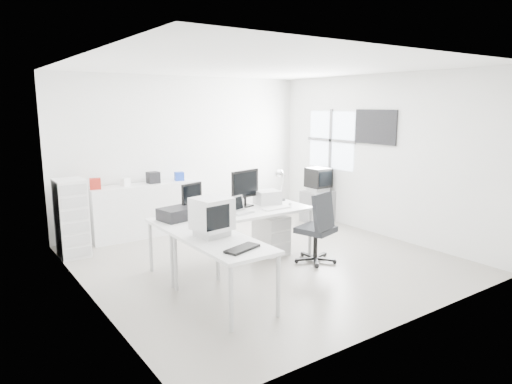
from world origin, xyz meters
TOP-DOWN VIEW (x-y plane):
  - floor at (0.00, 0.00)m, footprint 5.00×5.00m
  - ceiling at (0.00, 0.00)m, footprint 5.00×5.00m
  - back_wall at (0.00, 2.50)m, footprint 5.00×0.02m
  - left_wall at (-2.50, 0.00)m, footprint 0.02×5.00m
  - right_wall at (2.50, 0.00)m, footprint 0.02×5.00m
  - window at (2.48, 1.20)m, footprint 0.02×1.20m
  - wall_picture at (2.47, 0.10)m, footprint 0.04×0.90m
  - main_desk at (-0.41, 0.15)m, footprint 2.40×0.80m
  - side_desk at (-1.26, -0.95)m, footprint 0.70×1.40m
  - drawer_pedestal at (0.29, 0.20)m, footprint 0.40×0.50m
  - inkjet_printer at (-1.26, 0.25)m, footprint 0.52×0.44m
  - lcd_monitor_small at (-0.96, 0.40)m, footprint 0.41×0.31m
  - lcd_monitor_large at (-0.06, 0.40)m, footprint 0.59×0.34m
  - laptop at (-0.36, 0.05)m, footprint 0.39×0.40m
  - white_keyboard at (0.24, -0.00)m, footprint 0.46×0.15m
  - white_mouse at (0.54, 0.05)m, footprint 0.05×0.05m
  - laser_printer at (0.34, 0.37)m, footprint 0.41×0.37m
  - desk_lamp at (0.69, 0.45)m, footprint 0.19×0.19m
  - crt_monitor at (-1.26, -0.70)m, footprint 0.42×0.42m
  - black_keyboard at (-1.26, -1.35)m, footprint 0.46×0.29m
  - office_chair at (0.57, -0.50)m, footprint 0.78×0.78m
  - tv_cabinet at (2.22, 1.25)m, footprint 0.56×0.46m
  - crt_tv at (2.22, 1.25)m, footprint 0.50×0.48m
  - sideboard at (-0.98, 2.24)m, footprint 1.85×0.46m
  - clutter_box_a at (-1.78, 2.24)m, footprint 0.21×0.19m
  - clutter_box_b at (-1.28, 2.24)m, footprint 0.17×0.16m
  - clutter_box_c at (-0.78, 2.24)m, footprint 0.20×0.19m
  - clutter_box_d at (-0.28, 2.24)m, footprint 0.18×0.16m
  - clutter_bottle at (-2.08, 2.28)m, footprint 0.07×0.07m
  - filing_cabinet at (-2.28, 1.81)m, footprint 0.42×0.50m

SIDE VIEW (x-z plane):
  - floor at x=0.00m, z-range -0.01..0.01m
  - drawer_pedestal at x=0.29m, z-range 0.00..0.60m
  - tv_cabinet at x=2.22m, z-range 0.00..0.61m
  - main_desk at x=-0.41m, z-range 0.00..0.75m
  - side_desk at x=-1.26m, z-range 0.00..0.75m
  - sideboard at x=-0.98m, z-range 0.00..0.92m
  - office_chair at x=0.57m, z-range 0.00..1.08m
  - filing_cabinet at x=-2.28m, z-range 0.00..1.19m
  - white_keyboard at x=0.24m, z-range 0.75..0.77m
  - black_keyboard at x=-1.26m, z-range 0.75..0.78m
  - white_mouse at x=0.54m, z-range 0.75..0.80m
  - inkjet_printer at x=-1.26m, z-range 0.75..0.91m
  - crt_tv at x=2.22m, z-range 0.61..1.06m
  - laser_printer at x=0.34m, z-range 0.75..0.96m
  - laptop at x=-0.36m, z-range 0.75..0.96m
  - crt_monitor at x=-1.26m, z-range 0.75..1.17m
  - lcd_monitor_small at x=-0.96m, z-range 0.75..1.21m
  - desk_lamp at x=0.69m, z-range 0.75..1.23m
  - clutter_box_b at x=-1.28m, z-range 0.92..1.06m
  - clutter_box_d at x=-0.28m, z-range 0.92..1.08m
  - clutter_box_a at x=-1.78m, z-range 0.92..1.10m
  - clutter_box_c at x=-0.78m, z-range 0.92..1.12m
  - clutter_bottle at x=-2.08m, z-range 0.92..1.14m
  - lcd_monitor_large at x=-0.06m, z-range 0.75..1.33m
  - back_wall at x=0.00m, z-range 0.00..2.80m
  - left_wall at x=-2.50m, z-range 0.00..2.80m
  - right_wall at x=2.50m, z-range 0.00..2.80m
  - window at x=2.48m, z-range 1.05..2.15m
  - wall_picture at x=2.47m, z-range 1.60..2.20m
  - ceiling at x=0.00m, z-range 2.79..2.80m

